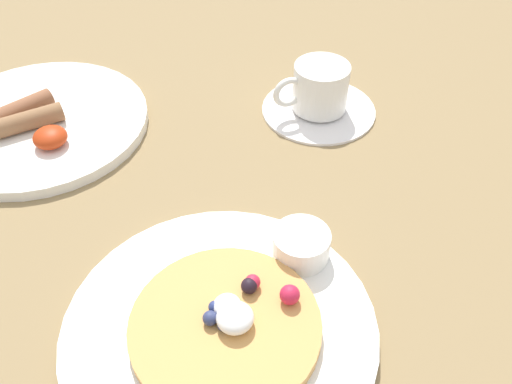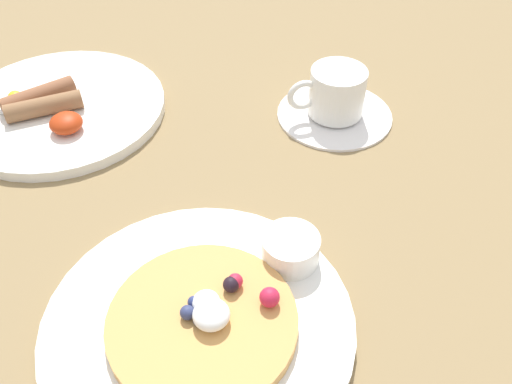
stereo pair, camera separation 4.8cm
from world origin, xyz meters
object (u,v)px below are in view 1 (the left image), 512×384
object	(u,v)px
coffee_saucer	(319,109)
coffee_cup	(319,86)
syrup_ramekin	(301,245)
breakfast_plate	(40,123)
pancake_plate	(220,329)

from	to	relation	value
coffee_saucer	coffee_cup	bearing A→B (deg)	-165.79
syrup_ramekin	coffee_saucer	bearing A→B (deg)	73.42
coffee_saucer	coffee_cup	world-z (taller)	coffee_cup
coffee_cup	breakfast_plate	bearing A→B (deg)	177.76
breakfast_plate	coffee_saucer	xyz separation A→B (cm)	(35.96, -1.36, -0.33)
breakfast_plate	pancake_plate	bearing A→B (deg)	-58.69
pancake_plate	breakfast_plate	xyz separation A→B (cm)	(-20.08, 33.01, 0.05)
pancake_plate	syrup_ramekin	xyz separation A→B (cm)	(8.48, 6.78, 2.16)
coffee_saucer	syrup_ramekin	bearing A→B (deg)	-106.58
pancake_plate	coffee_saucer	bearing A→B (deg)	63.35
syrup_ramekin	coffee_saucer	size ratio (longest dim) A/B	0.37
pancake_plate	breakfast_plate	size ratio (longest dim) A/B	1.01
syrup_ramekin	coffee_cup	world-z (taller)	coffee_cup
pancake_plate	syrup_ramekin	world-z (taller)	syrup_ramekin
syrup_ramekin	breakfast_plate	xyz separation A→B (cm)	(-28.56, 26.24, -2.11)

